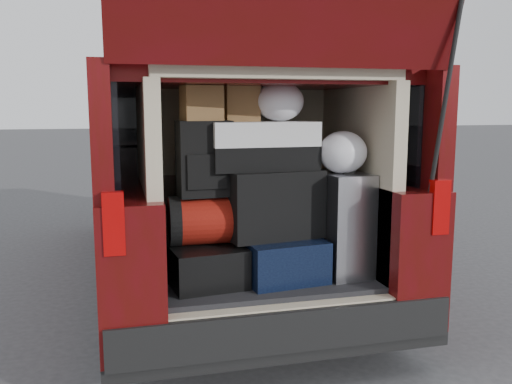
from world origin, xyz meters
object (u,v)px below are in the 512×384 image
(silver_roller, at_px, (341,223))
(red_duffel, at_px, (206,220))
(navy_hardshell, at_px, (276,256))
(black_hardshell, at_px, (202,262))
(black_soft_case, at_px, (272,203))
(twotone_duffel, at_px, (262,146))
(backpack, at_px, (204,159))

(silver_roller, bearing_deg, red_duffel, 172.11)
(navy_hardshell, height_order, red_duffel, red_duffel)
(black_hardshell, distance_m, black_soft_case, 0.53)
(silver_roller, height_order, red_duffel, silver_roller)
(silver_roller, distance_m, twotone_duffel, 0.68)
(silver_roller, relative_size, backpack, 1.45)
(navy_hardshell, height_order, silver_roller, silver_roller)
(red_duffel, distance_m, black_soft_case, 0.40)
(black_soft_case, relative_size, twotone_duffel, 0.89)
(silver_roller, xyz_separation_m, black_soft_case, (-0.42, 0.05, 0.13))
(backpack, bearing_deg, black_hardshell, 129.56)
(navy_hardshell, relative_size, twotone_duffel, 0.90)
(red_duffel, xyz_separation_m, twotone_duffel, (0.34, 0.04, 0.42))
(navy_hardshell, height_order, black_soft_case, black_soft_case)
(navy_hardshell, relative_size, backpack, 1.31)
(navy_hardshell, xyz_separation_m, backpack, (-0.43, 0.00, 0.60))
(navy_hardshell, relative_size, black_soft_case, 1.01)
(black_hardshell, bearing_deg, navy_hardshell, -9.35)
(navy_hardshell, distance_m, backpack, 0.74)
(black_soft_case, bearing_deg, backpack, 172.31)
(black_hardshell, distance_m, backpack, 0.61)
(black_soft_case, bearing_deg, navy_hardshell, -16.87)
(silver_roller, relative_size, black_soft_case, 1.12)
(twotone_duffel, bearing_deg, silver_roller, -12.52)
(navy_hardshell, distance_m, black_soft_case, 0.32)
(black_soft_case, bearing_deg, black_hardshell, 169.79)
(navy_hardshell, xyz_separation_m, silver_roller, (0.39, -0.05, 0.19))
(red_duffel, bearing_deg, navy_hardshell, 0.53)
(black_hardshell, height_order, black_soft_case, black_soft_case)
(silver_roller, bearing_deg, backpack, 172.29)
(black_soft_case, distance_m, backpack, 0.48)
(navy_hardshell, bearing_deg, backpack, 172.96)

